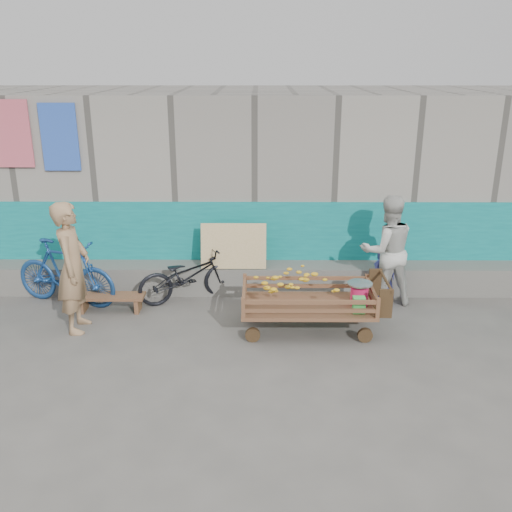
{
  "coord_description": "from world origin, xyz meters",
  "views": [
    {
      "loc": [
        0.7,
        -6.05,
        3.56
      ],
      "look_at": [
        0.65,
        1.2,
        1.0
      ],
      "focal_mm": 40.0,
      "sensor_mm": 36.0,
      "label": 1
    }
  ],
  "objects_px": {
    "bench": "(110,299)",
    "vendor_man": "(73,267)",
    "child": "(384,273)",
    "bicycle_blue": "(65,272)",
    "woman": "(387,250)",
    "bicycle_dark": "(188,276)",
    "banana_cart": "(305,293)"
  },
  "relations": [
    {
      "from": "bench",
      "to": "child",
      "type": "distance_m",
      "value": 4.09
    },
    {
      "from": "woman",
      "to": "bicycle_blue",
      "type": "height_order",
      "value": "woman"
    },
    {
      "from": "banana_cart",
      "to": "bicycle_blue",
      "type": "xyz_separation_m",
      "value": [
        -3.51,
        0.88,
        -0.05
      ]
    },
    {
      "from": "woman",
      "to": "child",
      "type": "relative_size",
      "value": 1.81
    },
    {
      "from": "bench",
      "to": "vendor_man",
      "type": "relative_size",
      "value": 0.56
    },
    {
      "from": "woman",
      "to": "bicycle_dark",
      "type": "bearing_deg",
      "value": -10.1
    },
    {
      "from": "vendor_man",
      "to": "woman",
      "type": "height_order",
      "value": "vendor_man"
    },
    {
      "from": "child",
      "to": "bicycle_dark",
      "type": "distance_m",
      "value": 2.96
    },
    {
      "from": "bicycle_dark",
      "to": "bicycle_blue",
      "type": "height_order",
      "value": "bicycle_blue"
    },
    {
      "from": "woman",
      "to": "child",
      "type": "distance_m",
      "value": 0.38
    },
    {
      "from": "child",
      "to": "bicycle_blue",
      "type": "relative_size",
      "value": 0.55
    },
    {
      "from": "bench",
      "to": "woman",
      "type": "distance_m",
      "value": 4.13
    },
    {
      "from": "vendor_man",
      "to": "bench",
      "type": "bearing_deg",
      "value": -29.91
    },
    {
      "from": "bench",
      "to": "bicycle_blue",
      "type": "height_order",
      "value": "bicycle_blue"
    },
    {
      "from": "bench",
      "to": "child",
      "type": "xyz_separation_m",
      "value": [
        4.07,
        0.38,
        0.28
      ]
    },
    {
      "from": "vendor_man",
      "to": "child",
      "type": "relative_size",
      "value": 1.94
    },
    {
      "from": "banana_cart",
      "to": "bench",
      "type": "distance_m",
      "value": 2.89
    },
    {
      "from": "bench",
      "to": "bicycle_blue",
      "type": "xyz_separation_m",
      "value": [
        -0.71,
        0.25,
        0.32
      ]
    },
    {
      "from": "child",
      "to": "bicycle_dark",
      "type": "xyz_separation_m",
      "value": [
        -2.96,
        0.01,
        -0.06
      ]
    },
    {
      "from": "bicycle_dark",
      "to": "bicycle_blue",
      "type": "xyz_separation_m",
      "value": [
        -1.81,
        -0.14,
        0.1
      ]
    },
    {
      "from": "bicycle_blue",
      "to": "bicycle_dark",
      "type": "bearing_deg",
      "value": -67.77
    },
    {
      "from": "banana_cart",
      "to": "bicycle_blue",
      "type": "relative_size",
      "value": 1.15
    },
    {
      "from": "bicycle_dark",
      "to": "bench",
      "type": "bearing_deg",
      "value": 86.11
    },
    {
      "from": "bench",
      "to": "bicycle_dark",
      "type": "distance_m",
      "value": 1.19
    },
    {
      "from": "woman",
      "to": "bicycle_blue",
      "type": "xyz_separation_m",
      "value": [
        -4.78,
        -0.07,
        -0.33
      ]
    },
    {
      "from": "woman",
      "to": "bicycle_dark",
      "type": "relative_size",
      "value": 1.08
    },
    {
      "from": "child",
      "to": "bicycle_blue",
      "type": "height_order",
      "value": "bicycle_blue"
    },
    {
      "from": "vendor_man",
      "to": "bicycle_blue",
      "type": "xyz_separation_m",
      "value": [
        -0.42,
        0.83,
        -0.39
      ]
    },
    {
      "from": "banana_cart",
      "to": "bench",
      "type": "height_order",
      "value": "banana_cart"
    },
    {
      "from": "child",
      "to": "vendor_man",
      "type": "bearing_deg",
      "value": -12.48
    },
    {
      "from": "vendor_man",
      "to": "child",
      "type": "bearing_deg",
      "value": -80.5
    },
    {
      "from": "woman",
      "to": "bench",
      "type": "bearing_deg",
      "value": -4.29
    }
  ]
}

